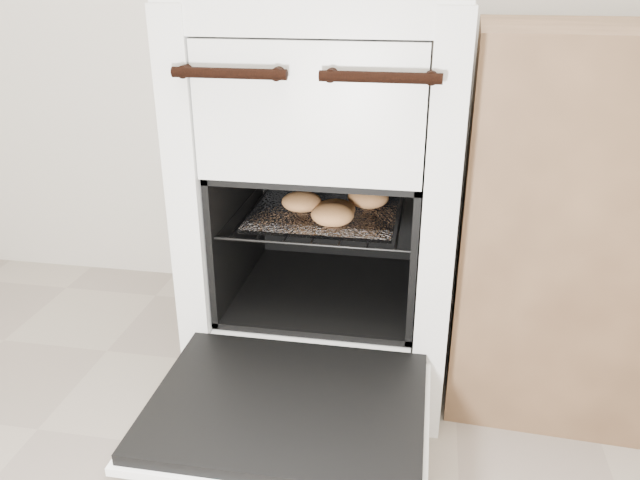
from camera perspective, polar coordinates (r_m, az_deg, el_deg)
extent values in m
cube|color=white|center=(1.65, 1.01, 4.27)|extent=(0.63, 0.67, 0.96)
cylinder|color=black|center=(1.26, -8.34, 14.84)|extent=(0.23, 0.02, 0.02)
cylinder|color=black|center=(1.20, 5.52, 14.58)|extent=(0.23, 0.02, 0.02)
cube|color=black|center=(1.30, -2.99, -14.76)|extent=(0.54, 0.42, 0.03)
cube|color=white|center=(1.31, -2.97, -15.41)|extent=(0.57, 0.44, 0.02)
cylinder|color=black|center=(1.63, -7.32, 3.02)|extent=(0.01, 0.44, 0.01)
cylinder|color=black|center=(1.56, 8.72, 2.02)|extent=(0.01, 0.44, 0.01)
cylinder|color=black|center=(1.39, -0.90, -0.44)|extent=(0.45, 0.01, 0.01)
cylinder|color=black|center=(1.77, 1.65, 4.90)|extent=(0.45, 0.01, 0.01)
cylinder|color=black|center=(1.62, -6.08, 2.95)|extent=(0.01, 0.42, 0.01)
cylinder|color=black|center=(1.60, -3.91, 2.83)|extent=(0.01, 0.42, 0.01)
cylinder|color=black|center=(1.59, -1.71, 2.70)|extent=(0.01, 0.42, 0.01)
cylinder|color=black|center=(1.58, 0.53, 2.56)|extent=(0.01, 0.42, 0.01)
cylinder|color=black|center=(1.57, 2.79, 2.42)|extent=(0.01, 0.42, 0.01)
cylinder|color=black|center=(1.56, 5.08, 2.27)|extent=(0.01, 0.42, 0.01)
cylinder|color=black|center=(1.56, 7.38, 2.12)|extent=(0.01, 0.42, 0.01)
cube|color=white|center=(1.56, 0.40, 2.51)|extent=(0.36, 0.31, 0.01)
ellipsoid|color=tan|center=(1.55, -1.68, 3.54)|extent=(0.14, 0.14, 0.05)
ellipsoid|color=tan|center=(1.51, 1.43, 2.87)|extent=(0.12, 0.12, 0.04)
ellipsoid|color=tan|center=(1.58, 4.43, 3.93)|extent=(0.14, 0.14, 0.05)
ellipsoid|color=tan|center=(1.46, 1.15, 2.35)|extent=(0.13, 0.13, 0.05)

